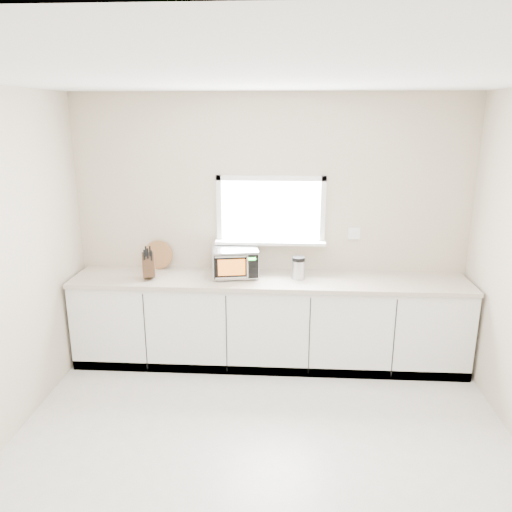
{
  "coord_description": "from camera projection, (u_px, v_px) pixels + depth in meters",
  "views": [
    {
      "loc": [
        0.16,
        -2.99,
        2.51
      ],
      "look_at": [
        -0.12,
        1.55,
        1.19
      ],
      "focal_mm": 35.0,
      "sensor_mm": 36.0,
      "label": 1
    }
  ],
  "objects": [
    {
      "name": "cutting_board",
      "position": [
        158.0,
        255.0,
        5.21
      ],
      "size": [
        0.3,
        0.07,
        0.3
      ],
      "primitive_type": "cylinder",
      "rotation": [
        1.4,
        0.0,
        0.0
      ],
      "color": "#9F673D",
      "rests_on": "countertop"
    },
    {
      "name": "cabinets",
      "position": [
        269.0,
        323.0,
        5.08
      ],
      "size": [
        3.92,
        0.6,
        0.88
      ],
      "primitive_type": "cube",
      "color": "silver",
      "rests_on": "ground"
    },
    {
      "name": "ground",
      "position": [
        259.0,
        475.0,
        3.58
      ],
      "size": [
        4.0,
        4.0,
        0.0
      ],
      "primitive_type": "plane",
      "color": "beige",
      "rests_on": "ground"
    },
    {
      "name": "coffee_grinder",
      "position": [
        298.0,
        268.0,
        4.91
      ],
      "size": [
        0.16,
        0.16,
        0.23
      ],
      "rotation": [
        0.0,
        0.0,
        0.33
      ],
      "color": "silver",
      "rests_on": "countertop"
    },
    {
      "name": "knife_block",
      "position": [
        149.0,
        264.0,
        4.9
      ],
      "size": [
        0.17,
        0.26,
        0.35
      ],
      "rotation": [
        0.0,
        0.0,
        0.25
      ],
      "color": "#4A2F1A",
      "rests_on": "countertop"
    },
    {
      "name": "countertop",
      "position": [
        269.0,
        280.0,
        4.95
      ],
      "size": [
        3.92,
        0.64,
        0.04
      ],
      "primitive_type": "cube",
      "color": "beige",
      "rests_on": "cabinets"
    },
    {
      "name": "microwave",
      "position": [
        235.0,
        262.0,
        4.97
      ],
      "size": [
        0.5,
        0.42,
        0.29
      ],
      "rotation": [
        0.0,
        0.0,
        0.18
      ],
      "color": "black",
      "rests_on": "countertop"
    },
    {
      "name": "back_wall",
      "position": [
        271.0,
        228.0,
        5.11
      ],
      "size": [
        4.0,
        0.17,
        2.7
      ],
      "color": "beige",
      "rests_on": "ground"
    }
  ]
}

